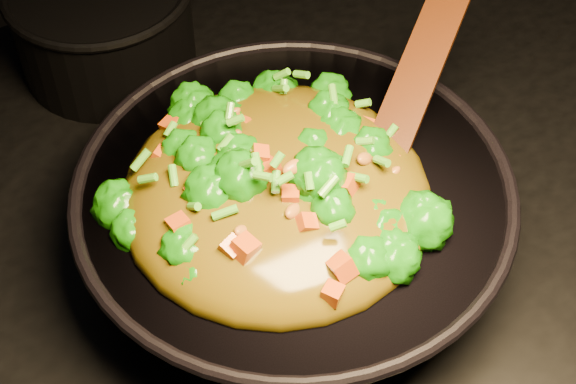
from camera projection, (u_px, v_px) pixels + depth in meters
wok at (293, 226)px, 0.86m from camera, size 0.52×0.52×0.11m
stir_fry at (276, 164)px, 0.77m from camera, size 0.34×0.34×0.10m
spatula at (409, 96)px, 0.83m from camera, size 0.23×0.17×0.11m
back_pot at (104, 26)px, 1.05m from camera, size 0.24×0.24×0.12m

